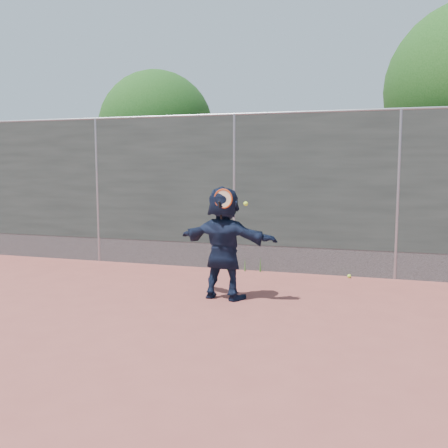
# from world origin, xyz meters

# --- Properties ---
(ground) EXTENTS (80.00, 80.00, 0.00)m
(ground) POSITION_xyz_m (0.00, 0.00, 0.00)
(ground) COLOR #9E4C42
(ground) RESTS_ON ground
(player) EXTENTS (1.65, 0.75, 1.72)m
(player) POSITION_xyz_m (0.44, 1.35, 0.86)
(player) COLOR #121B33
(player) RESTS_ON ground
(ball_ground) EXTENTS (0.07, 0.07, 0.07)m
(ball_ground) POSITION_xyz_m (2.21, 3.35, 0.03)
(ball_ground) COLOR #C7F937
(ball_ground) RESTS_ON ground
(fence) EXTENTS (20.00, 0.06, 3.03)m
(fence) POSITION_xyz_m (-0.00, 3.50, 1.58)
(fence) COLOR #38423D
(fence) RESTS_ON ground
(swing_action) EXTENTS (0.50, 0.18, 0.51)m
(swing_action) POSITION_xyz_m (0.52, 1.17, 1.52)
(swing_action) COLOR #C03D12
(swing_action) RESTS_ON ground
(tree_left) EXTENTS (3.15, 3.00, 4.53)m
(tree_left) POSITION_xyz_m (-2.85, 6.55, 2.94)
(tree_left) COLOR #382314
(tree_left) RESTS_ON ground
(weed_clump) EXTENTS (0.68, 0.07, 0.30)m
(weed_clump) POSITION_xyz_m (0.29, 3.38, 0.13)
(weed_clump) COLOR #387226
(weed_clump) RESTS_ON ground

